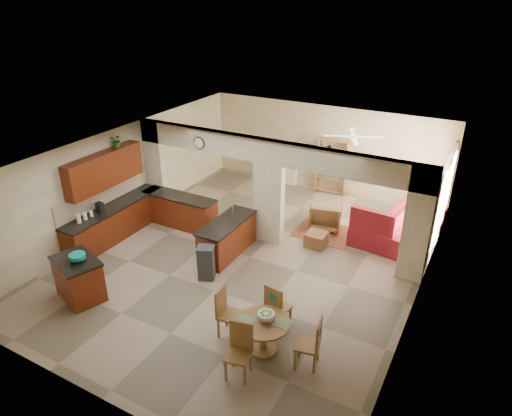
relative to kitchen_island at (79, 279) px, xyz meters
The scene contains 39 objects.
floor 4.04m from the kitchen_island, 52.42° to the left, with size 10.00×10.00×0.00m, color gray.
ceiling 4.64m from the kitchen_island, 52.42° to the left, with size 10.00×10.00×0.00m, color white.
wall_back 8.59m from the kitchen_island, 73.34° to the left, with size 8.00×8.00×0.00m, color beige.
wall_front 3.19m from the kitchen_island, 36.60° to the right, with size 8.00×8.00×0.00m, color beige.
wall_left 3.66m from the kitchen_island, 116.00° to the left, with size 10.00×10.00×0.00m, color beige.
wall_right 7.25m from the kitchen_island, 26.26° to the left, with size 10.00×10.00×0.00m, color beige.
partition_left_pier 4.46m from the kitchen_island, 106.66° to the left, with size 0.60×0.25×2.80m, color beige.
partition_center_pier 4.89m from the kitchen_island, 59.65° to the left, with size 0.80×0.25×2.20m, color beige.
partition_right_pier 7.49m from the kitchen_island, 34.22° to the left, with size 0.60×0.25×2.80m, color beige.
partition_header 5.25m from the kitchen_island, 59.65° to the left, with size 8.00×0.25×0.60m, color beige.
kitchen_counter 3.04m from the kitchen_island, 105.47° to the left, with size 2.52×3.29×1.48m.
upper_cabinets 3.10m from the kitchen_island, 119.94° to the left, with size 0.35×2.40×0.90m, color #461A08.
peninsula 3.58m from the kitchen_island, 58.94° to the left, with size 0.70×1.85×0.91m.
wall_clock 4.51m from the kitchen_island, 83.65° to the left, with size 0.34×0.34×0.03m, color #4E281A.
rug 6.44m from the kitchen_island, 55.36° to the left, with size 1.60×1.30×0.01m, color brown.
fireplace 8.06m from the kitchen_island, 83.96° to the left, with size 1.60×0.35×1.20m.
shelving_unit 8.49m from the kitchen_island, 70.72° to the left, with size 1.00×0.32×1.80m, color olive.
window_a 8.47m from the kitchen_island, 40.50° to the left, with size 0.02×0.90×1.90m, color white.
window_b 9.66m from the kitchen_island, 48.21° to the left, with size 0.02×0.90×1.90m, color white.
glazed_door 9.03m from the kitchen_island, 44.61° to the left, with size 0.02×0.70×2.10m, color white.
drape_a_left 8.06m from the kitchen_island, 37.43° to the left, with size 0.10×0.28×2.30m, color #44221B.
drape_a_right 8.84m from the kitchen_island, 43.63° to the left, with size 0.10×0.28×2.30m, color #44221B.
drape_b_left 9.19m from the kitchen_island, 45.90° to the left, with size 0.10×0.28×2.30m, color #44221B.
drape_b_right 10.09m from the kitchen_island, 50.66° to the left, with size 0.10×0.28×2.30m, color #44221B.
ceiling_fan 7.63m from the kitchen_island, 57.43° to the left, with size 1.00×1.00×0.10m, color white.
kitchen_island is the anchor object (origin of this frame).
teal_bowl 0.56m from the kitchen_island, ahead, with size 0.35×0.35×0.16m, color #13857B.
trash_can 2.77m from the kitchen_island, 43.58° to the left, with size 0.36×0.31×0.77m, color #2E2E31.
dining_table 4.29m from the kitchen_island, ahead, with size 0.99×0.99×0.68m.
fruit_bowl 4.32m from the kitchen_island, ahead, with size 0.32×0.32×0.17m, color #8ABF28.
sofa 8.41m from the kitchen_island, 46.88° to the left, with size 1.08×2.77×0.81m, color maroon.
chaise 7.30m from the kitchen_island, 46.86° to the left, with size 1.14×0.94×0.46m, color maroon.
armchair 6.60m from the kitchen_island, 57.60° to the left, with size 0.84×0.86×0.78m, color maroon.
ottoman 5.84m from the kitchen_island, 50.68° to the left, with size 0.52×0.52×0.38m, color maroon.
plant 3.85m from the kitchen_island, 114.99° to the left, with size 0.32×0.27×0.35m, color #174E14.
chair_north 4.34m from the kitchen_island, 15.11° to the left, with size 0.49×0.49×1.02m.
chair_east 5.23m from the kitchen_island, ahead, with size 0.49×0.49×1.02m.
chair_south 4.16m from the kitchen_island, ahead, with size 0.50×0.50×1.02m.
chair_west 3.45m from the kitchen_island, ahead, with size 0.45×0.45×1.02m.
Camera 1 is at (4.83, -8.51, 6.16)m, focal length 32.00 mm.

